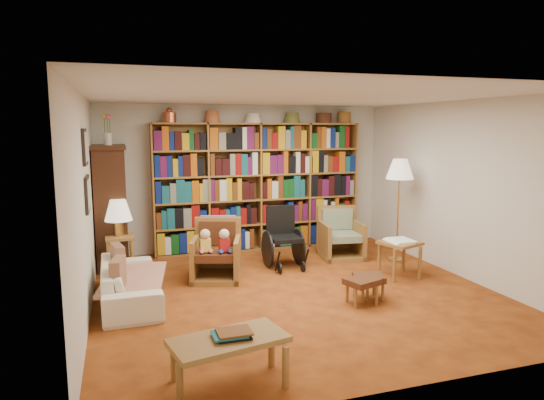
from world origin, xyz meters
name	(u,v)px	position (x,y,z in m)	size (l,w,h in m)	color
floor	(295,292)	(0.00, 0.00, 0.00)	(5.00, 5.00, 0.00)	#964A17
ceiling	(296,96)	(0.00, 0.00, 2.50)	(5.00, 5.00, 0.00)	silver
wall_back	(246,178)	(0.00, 2.50, 1.25)	(5.00, 5.00, 0.00)	silver
wall_front	(408,240)	(0.00, -2.50, 1.25)	(5.00, 5.00, 0.00)	silver
wall_left	(85,207)	(-2.50, 0.00, 1.25)	(5.00, 5.00, 0.00)	silver
wall_right	(460,189)	(2.50, 0.00, 1.25)	(5.00, 5.00, 0.00)	silver
bookshelf	(259,183)	(0.20, 2.33, 1.17)	(3.60, 0.30, 2.42)	olive
curio_cabinet	(111,205)	(-2.25, 2.00, 0.95)	(0.50, 0.95, 2.40)	#3D2010
framed_pictures	(86,171)	(-2.48, 0.30, 1.62)	(0.03, 0.52, 0.97)	black
sofa	(130,282)	(-2.05, 0.28, 0.24)	(0.65, 1.67, 0.49)	#EDE4C9
sofa_throw	(134,278)	(-2.00, 0.28, 0.30)	(0.71, 1.32, 0.04)	beige
cushion_left	(118,260)	(-2.18, 0.63, 0.45)	(0.12, 0.38, 0.38)	maroon
cushion_right	(118,275)	(-2.18, -0.07, 0.45)	(0.12, 0.38, 0.38)	maroon
side_table_lamp	(120,246)	(-2.15, 1.49, 0.42)	(0.41, 0.41, 0.57)	olive
table_lamp	(118,211)	(-2.15, 1.49, 0.93)	(0.39, 0.39, 0.53)	#C18D3E
armchair_leather	(215,253)	(-0.87, 0.92, 0.35)	(0.87, 0.87, 0.85)	olive
armchair_sage	(339,238)	(1.31, 1.43, 0.31)	(0.75, 0.77, 0.82)	olive
wheelchair	(283,239)	(0.24, 1.17, 0.42)	(0.53, 0.74, 0.93)	black
floor_lamp	(400,173)	(2.09, 0.93, 1.41)	(0.43, 0.43, 1.63)	#C18D3E
side_table_papers	(400,247)	(1.65, 0.15, 0.43)	(0.62, 0.62, 0.54)	olive
footstool_a	(362,283)	(0.62, -0.66, 0.26)	(0.45, 0.42, 0.32)	#4E2C14
footstool_b	(369,279)	(0.78, -0.53, 0.25)	(0.43, 0.40, 0.31)	#4E2C14
coffee_table	(229,344)	(-1.32, -1.99, 0.35)	(1.03, 0.66, 0.46)	olive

